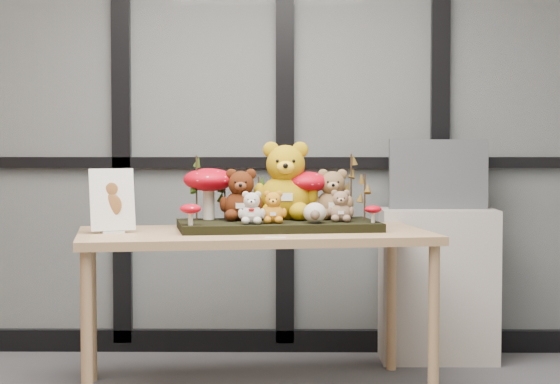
{
  "coord_description": "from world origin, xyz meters",
  "views": [
    {
      "loc": [
        0.48,
        -3.1,
        1.18
      ],
      "look_at": [
        0.43,
        1.51,
        0.94
      ],
      "focal_mm": 65.0,
      "sensor_mm": 36.0,
      "label": 1
    }
  ],
  "objects_px": {
    "diorama_tray": "(278,225)",
    "mushroom_back_right": "(306,193)",
    "monitor": "(438,174)",
    "bear_brown_medium": "(241,192)",
    "bear_beige_small": "(341,204)",
    "bear_small_yellow": "(273,205)",
    "sign_holder": "(112,203)",
    "bear_tan_back": "(333,192)",
    "mushroom_front_right": "(373,213)",
    "mushroom_front_left": "(191,213)",
    "bear_white_bow": "(252,206)",
    "display_table": "(254,245)",
    "bear_pooh_yellow": "(286,177)",
    "mushroom_back_left": "(209,191)",
    "cabinet": "(438,285)",
    "plush_cream_hedgehog": "(315,212)"
  },
  "relations": [
    {
      "from": "diorama_tray",
      "to": "mushroom_back_right",
      "type": "xyz_separation_m",
      "value": [
        0.14,
        0.15,
        0.15
      ]
    },
    {
      "from": "diorama_tray",
      "to": "monitor",
      "type": "distance_m",
      "value": 1.08
    },
    {
      "from": "bear_brown_medium",
      "to": "bear_beige_small",
      "type": "distance_m",
      "value": 0.48
    },
    {
      "from": "bear_small_yellow",
      "to": "monitor",
      "type": "relative_size",
      "value": 0.32
    },
    {
      "from": "bear_beige_small",
      "to": "sign_holder",
      "type": "distance_m",
      "value": 1.05
    },
    {
      "from": "bear_tan_back",
      "to": "mushroom_front_right",
      "type": "bearing_deg",
      "value": -58.36
    },
    {
      "from": "sign_holder",
      "to": "mushroom_front_left",
      "type": "bearing_deg",
      "value": -33.1
    },
    {
      "from": "diorama_tray",
      "to": "mushroom_back_right",
      "type": "height_order",
      "value": "mushroom_back_right"
    },
    {
      "from": "bear_small_yellow",
      "to": "bear_white_bow",
      "type": "xyz_separation_m",
      "value": [
        -0.1,
        -0.04,
        0.0
      ]
    },
    {
      "from": "sign_holder",
      "to": "bear_brown_medium",
      "type": "bearing_deg",
      "value": -3.4
    },
    {
      "from": "diorama_tray",
      "to": "mushroom_back_right",
      "type": "distance_m",
      "value": 0.25
    },
    {
      "from": "bear_small_yellow",
      "to": "bear_beige_small",
      "type": "xyz_separation_m",
      "value": [
        0.31,
        0.08,
        0.0
      ]
    },
    {
      "from": "display_table",
      "to": "bear_small_yellow",
      "type": "distance_m",
      "value": 0.21
    },
    {
      "from": "bear_tan_back",
      "to": "bear_small_yellow",
      "type": "distance_m",
      "value": 0.37
    },
    {
      "from": "bear_tan_back",
      "to": "mushroom_back_right",
      "type": "distance_m",
      "value": 0.13
    },
    {
      "from": "bear_pooh_yellow",
      "to": "mushroom_back_left",
      "type": "relative_size",
      "value": 1.51
    },
    {
      "from": "mushroom_back_right",
      "to": "monitor",
      "type": "height_order",
      "value": "monitor"
    },
    {
      "from": "mushroom_back_right",
      "to": "bear_pooh_yellow",
      "type": "bearing_deg",
      "value": -167.1
    },
    {
      "from": "bear_brown_medium",
      "to": "sign_holder",
      "type": "bearing_deg",
      "value": -169.18
    },
    {
      "from": "bear_tan_back",
      "to": "mushroom_back_right",
      "type": "bearing_deg",
      "value": 159.78
    },
    {
      "from": "mushroom_back_left",
      "to": "mushroom_front_right",
      "type": "distance_m",
      "value": 0.8
    },
    {
      "from": "bear_pooh_yellow",
      "to": "cabinet",
      "type": "relative_size",
      "value": 0.51
    },
    {
      "from": "mushroom_front_left",
      "to": "bear_brown_medium",
      "type": "bearing_deg",
      "value": 51.95
    },
    {
      "from": "bear_small_yellow",
      "to": "bear_white_bow",
      "type": "distance_m",
      "value": 0.11
    },
    {
      "from": "mushroom_front_left",
      "to": "monitor",
      "type": "height_order",
      "value": "monitor"
    },
    {
      "from": "bear_beige_small",
      "to": "mushroom_back_right",
      "type": "distance_m",
      "value": 0.24
    },
    {
      "from": "bear_pooh_yellow",
      "to": "bear_small_yellow",
      "type": "xyz_separation_m",
      "value": [
        -0.06,
        -0.24,
        -0.12
      ]
    },
    {
      "from": "mushroom_back_right",
      "to": "bear_small_yellow",
      "type": "bearing_deg",
      "value": -121.01
    },
    {
      "from": "bear_white_bow",
      "to": "monitor",
      "type": "distance_m",
      "value": 1.25
    },
    {
      "from": "plush_cream_hedgehog",
      "to": "mushroom_front_left",
      "type": "relative_size",
      "value": 0.99
    },
    {
      "from": "mushroom_back_left",
      "to": "mushroom_back_right",
      "type": "relative_size",
      "value": 1.08
    },
    {
      "from": "sign_holder",
      "to": "bear_white_bow",
      "type": "bearing_deg",
      "value": -22.29
    },
    {
      "from": "bear_white_bow",
      "to": "bear_pooh_yellow",
      "type": "bearing_deg",
      "value": 51.94
    },
    {
      "from": "bear_brown_medium",
      "to": "mushroom_back_right",
      "type": "distance_m",
      "value": 0.33
    },
    {
      "from": "diorama_tray",
      "to": "sign_holder",
      "type": "height_order",
      "value": "sign_holder"
    },
    {
      "from": "monitor",
      "to": "bear_pooh_yellow",
      "type": "bearing_deg",
      "value": -147.76
    },
    {
      "from": "mushroom_front_right",
      "to": "display_table",
      "type": "bearing_deg",
      "value": -179.75
    },
    {
      "from": "bear_white_bow",
      "to": "mushroom_front_left",
      "type": "relative_size",
      "value": 1.55
    },
    {
      "from": "mushroom_back_right",
      "to": "sign_holder",
      "type": "bearing_deg",
      "value": -160.17
    },
    {
      "from": "bear_brown_medium",
      "to": "plush_cream_hedgehog",
      "type": "relative_size",
      "value": 2.57
    },
    {
      "from": "display_table",
      "to": "bear_beige_small",
      "type": "bearing_deg",
      "value": -1.55
    },
    {
      "from": "diorama_tray",
      "to": "bear_brown_medium",
      "type": "distance_m",
      "value": 0.24
    },
    {
      "from": "bear_brown_medium",
      "to": "mushroom_front_left",
      "type": "bearing_deg",
      "value": -137.56
    },
    {
      "from": "display_table",
      "to": "cabinet",
      "type": "height_order",
      "value": "cabinet"
    },
    {
      "from": "bear_tan_back",
      "to": "mushroom_front_right",
      "type": "distance_m",
      "value": 0.29
    },
    {
      "from": "bear_brown_medium",
      "to": "bear_small_yellow",
      "type": "xyz_separation_m",
      "value": [
        0.15,
        -0.15,
        -0.05
      ]
    },
    {
      "from": "bear_pooh_yellow",
      "to": "bear_brown_medium",
      "type": "distance_m",
      "value": 0.24
    },
    {
      "from": "plush_cream_hedgehog",
      "to": "mushroom_back_left",
      "type": "xyz_separation_m",
      "value": [
        -0.5,
        0.21,
        0.08
      ]
    },
    {
      "from": "mushroom_front_right",
      "to": "cabinet",
      "type": "xyz_separation_m",
      "value": [
        0.4,
        0.7,
        -0.43
      ]
    },
    {
      "from": "bear_pooh_yellow",
      "to": "mushroom_back_right",
      "type": "distance_m",
      "value": 0.13
    }
  ]
}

